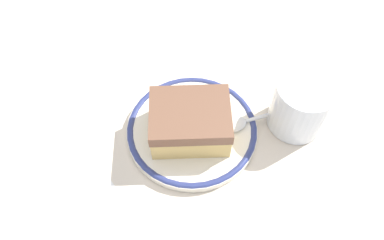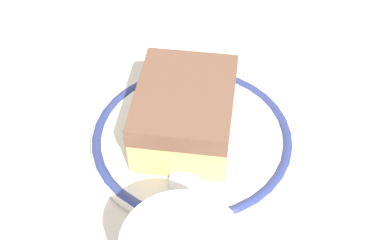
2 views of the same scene
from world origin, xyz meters
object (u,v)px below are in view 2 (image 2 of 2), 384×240
Objects in this scene: cake_slice at (185,112)px; napkin at (148,18)px; plate at (192,139)px; spoon at (188,202)px.

cake_slice is 0.19m from napkin.
napkin is at bearing 1.81° from plate.
cake_slice is 0.08m from spoon.
napkin is at bearing -2.93° from spoon.
spoon is at bearing 177.07° from napkin.
plate is 1.43× the size of cake_slice.
plate is 0.19m from napkin.
napkin is (0.26, -0.01, -0.01)m from spoon.
plate is 1.23× the size of spoon.
cake_slice reaches higher than spoon.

